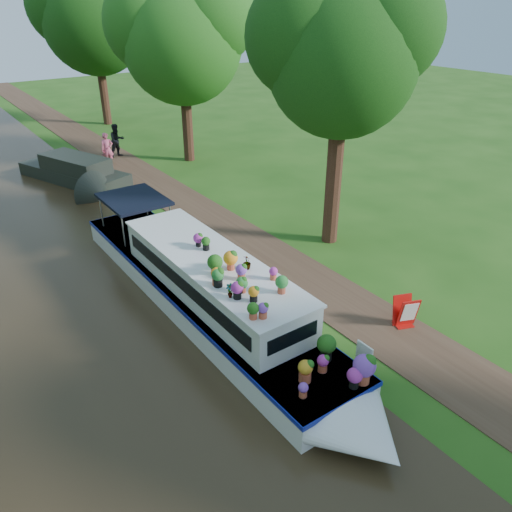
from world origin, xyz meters
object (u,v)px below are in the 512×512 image
Objects in this scene: pedestrian_pink at (107,149)px; pedestrian_dark at (117,140)px; second_boat at (76,172)px; sandwich_board at (405,313)px; plant_boat at (213,291)px.

pedestrian_dark is (1.04, 1.26, 0.04)m from pedestrian_pink.
second_boat is 17.34m from sandwich_board.
sandwich_board is 0.49× the size of pedestrian_dark.
second_boat is at bearing -147.98° from pedestrian_dark.
pedestrian_dark reaches higher than sandwich_board.
plant_boat is 1.87× the size of second_boat.
plant_boat is at bearing 161.22° from sandwich_board.
pedestrian_pink is at bearing -140.06° from pedestrian_dark.
pedestrian_pink is (-1.27, 18.74, 0.46)m from sandwich_board.
second_boat reaches higher than sandwich_board.
plant_boat is at bearing -112.90° from second_boat.
pedestrian_dark is at bearing 21.71° from second_boat.
pedestrian_dark is (3.79, 16.57, 0.08)m from plant_boat.
second_boat is 4.22× the size of pedestrian_pink.
pedestrian_dark is at bearing 59.60° from pedestrian_pink.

